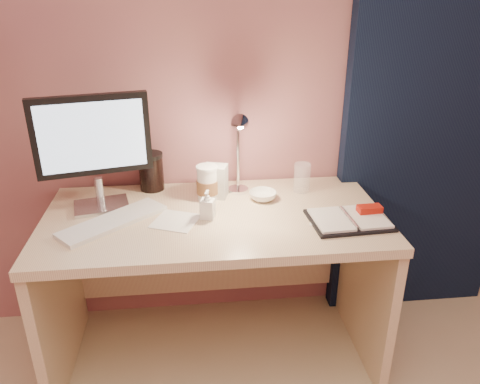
{
  "coord_description": "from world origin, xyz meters",
  "views": [
    {
      "loc": [
        -0.08,
        -0.34,
        1.61
      ],
      "look_at": [
        0.1,
        1.33,
        0.85
      ],
      "focal_mm": 35.0,
      "sensor_mm": 36.0,
      "label": 1
    }
  ],
  "objects": [
    {
      "name": "paper_b",
      "position": [
        0.47,
        1.29,
        0.73
      ],
      "size": [
        0.2,
        0.2,
        0.0
      ],
      "primitive_type": "cube",
      "rotation": [
        0.0,
        0.0,
        -0.34
      ],
      "color": "white",
      "rests_on": "desk"
    },
    {
      "name": "keyboard",
      "position": [
        -0.4,
        1.35,
        0.74
      ],
      "size": [
        0.42,
        0.39,
        0.02
      ],
      "primitive_type": "cube",
      "rotation": [
        0.0,
        0.0,
        0.72
      ],
      "color": "silver",
      "rests_on": "desk"
    },
    {
      "name": "planner",
      "position": [
        0.54,
        1.26,
        0.74
      ],
      "size": [
        0.32,
        0.25,
        0.05
      ],
      "rotation": [
        0.0,
        0.0,
        0.06
      ],
      "color": "black",
      "rests_on": "desk"
    },
    {
      "name": "dark_jar",
      "position": [
        -0.27,
        1.68,
        0.81
      ],
      "size": [
        0.11,
        0.11,
        0.16
      ],
      "primitive_type": "cylinder",
      "color": "black",
      "rests_on": "desk"
    },
    {
      "name": "lotion_bottle",
      "position": [
        -0.03,
        1.36,
        0.79
      ],
      "size": [
        0.07,
        0.07,
        0.12
      ],
      "primitive_type": "imported",
      "rotation": [
        0.0,
        0.0,
        -0.3
      ],
      "color": "white",
      "rests_on": "desk"
    },
    {
      "name": "room",
      "position": [
        0.95,
        1.69,
        1.14
      ],
      "size": [
        3.5,
        3.5,
        3.5
      ],
      "color": "#C6B28E",
      "rests_on": "ground"
    },
    {
      "name": "clear_cup",
      "position": [
        0.41,
        1.58,
        0.8
      ],
      "size": [
        0.08,
        0.08,
        0.13
      ],
      "primitive_type": "cylinder",
      "color": "white",
      "rests_on": "desk"
    },
    {
      "name": "desk",
      "position": [
        0.0,
        1.45,
        0.5
      ],
      "size": [
        1.4,
        0.7,
        0.73
      ],
      "color": "beige",
      "rests_on": "ground"
    },
    {
      "name": "monitor",
      "position": [
        -0.47,
        1.5,
        1.02
      ],
      "size": [
        0.45,
        0.21,
        0.48
      ],
      "rotation": [
        0.0,
        0.0,
        0.22
      ],
      "color": "silver",
      "rests_on": "desk"
    },
    {
      "name": "bowl",
      "position": [
        0.22,
        1.5,
        0.75
      ],
      "size": [
        0.14,
        0.14,
        0.04
      ],
      "primitive_type": "imported",
      "rotation": [
        0.0,
        0.0,
        -0.18
      ],
      "color": "white",
      "rests_on": "desk"
    },
    {
      "name": "product_box",
      "position": [
        0.02,
        1.56,
        0.8
      ],
      "size": [
        0.12,
        0.1,
        0.15
      ],
      "primitive_type": "cube",
      "rotation": [
        0.0,
        0.0,
        -0.29
      ],
      "color": "silver",
      "rests_on": "desk"
    },
    {
      "name": "desk_lamp",
      "position": [
        0.13,
        1.5,
        0.98
      ],
      "size": [
        0.09,
        0.24,
        0.4
      ],
      "rotation": [
        0.0,
        0.0,
        -0.05
      ],
      "color": "silver",
      "rests_on": "desk"
    },
    {
      "name": "paper_c",
      "position": [
        -0.16,
        1.34,
        0.73
      ],
      "size": [
        0.22,
        0.22,
        0.0
      ],
      "primitive_type": "cube",
      "rotation": [
        0.0,
        0.0,
        1.17
      ],
      "color": "white",
      "rests_on": "desk"
    },
    {
      "name": "coffee_cup",
      "position": [
        -0.02,
        1.54,
        0.8
      ],
      "size": [
        0.1,
        0.1,
        0.15
      ],
      "color": "white",
      "rests_on": "desk"
    }
  ]
}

